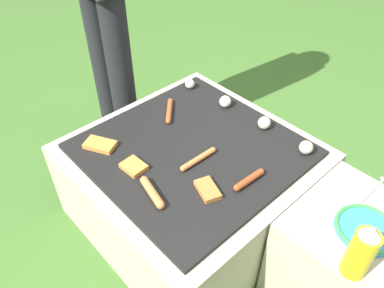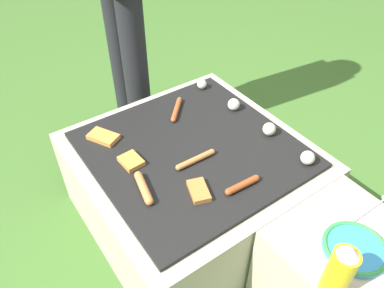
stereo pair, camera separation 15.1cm
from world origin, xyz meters
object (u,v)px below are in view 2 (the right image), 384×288
at_px(sausage_front_center, 242,185).
at_px(plate_colorful, 355,248).
at_px(fork_utensil, 373,208).
at_px(condiment_bottle, 340,271).

distance_m(sausage_front_center, plate_colorful, 0.42).
height_order(plate_colorful, fork_utensil, plate_colorful).
bearing_deg(plate_colorful, sausage_front_center, -163.81).
relative_size(condiment_bottle, fork_utensil, 1.19).
relative_size(sausage_front_center, condiment_bottle, 0.73).
bearing_deg(plate_colorful, condiment_bottle, -75.50).
xyz_separation_m(plate_colorful, fork_utensil, (-0.07, 0.19, -0.01)).
relative_size(sausage_front_center, plate_colorful, 0.76).
distance_m(plate_colorful, fork_utensil, 0.20).
height_order(sausage_front_center, plate_colorful, sausage_front_center).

